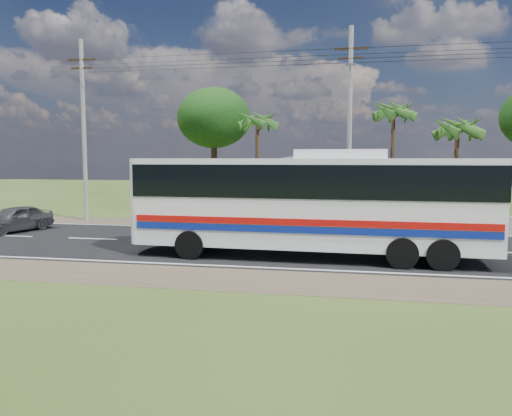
{
  "coord_description": "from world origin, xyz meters",
  "views": [
    {
      "loc": [
        3.25,
        -21.74,
        3.88
      ],
      "look_at": [
        -1.18,
        1.0,
        1.55
      ],
      "focal_mm": 35.0,
      "sensor_mm": 36.0,
      "label": 1
    }
  ],
  "objects_px": {
    "motorcycle": "(463,219)",
    "person": "(435,216)",
    "coach_bus": "(311,196)",
    "small_car": "(15,219)"
  },
  "relations": [
    {
      "from": "motorcycle",
      "to": "small_car",
      "type": "xyz_separation_m",
      "value": [
        -23.53,
        -5.97,
        0.19
      ]
    },
    {
      "from": "motorcycle",
      "to": "coach_bus",
      "type": "bearing_deg",
      "value": 147.07
    },
    {
      "from": "person",
      "to": "motorcycle",
      "type": "bearing_deg",
      "value": -149.65
    },
    {
      "from": "person",
      "to": "small_car",
      "type": "height_order",
      "value": "person"
    },
    {
      "from": "coach_bus",
      "to": "person",
      "type": "bearing_deg",
      "value": 55.28
    },
    {
      "from": "person",
      "to": "small_car",
      "type": "relative_size",
      "value": 0.43
    },
    {
      "from": "coach_bus",
      "to": "motorcycle",
      "type": "relative_size",
      "value": 7.07
    },
    {
      "from": "person",
      "to": "coach_bus",
      "type": "bearing_deg",
      "value": 37.64
    },
    {
      "from": "motorcycle",
      "to": "person",
      "type": "relative_size",
      "value": 1.09
    },
    {
      "from": "motorcycle",
      "to": "small_car",
      "type": "height_order",
      "value": "small_car"
    }
  ]
}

